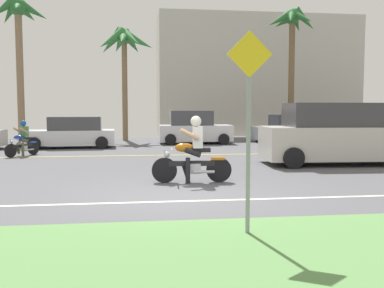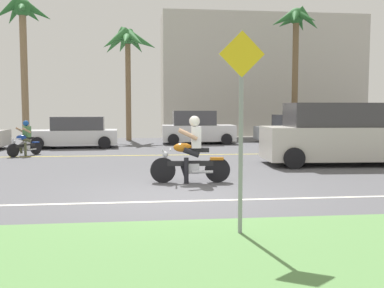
{
  "view_description": "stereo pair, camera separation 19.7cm",
  "coord_description": "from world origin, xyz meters",
  "views": [
    {
      "loc": [
        -0.86,
        -8.69,
        1.77
      ],
      "look_at": [
        0.75,
        3.76,
        0.76
      ],
      "focal_mm": 40.14,
      "sensor_mm": 36.0,
      "label": 1
    },
    {
      "loc": [
        -0.66,
        -8.71,
        1.77
      ],
      "look_at": [
        0.75,
        3.76,
        0.76
      ],
      "focal_mm": 40.14,
      "sensor_mm": 36.0,
      "label": 2
    }
  ],
  "objects": [
    {
      "name": "ground",
      "position": [
        0.0,
        3.0,
        -0.02
      ],
      "size": [
        56.0,
        30.0,
        0.04
      ],
      "primitive_type": "cube",
      "color": "#545459"
    },
    {
      "name": "grass_median",
      "position": [
        0.0,
        -4.1,
        0.03
      ],
      "size": [
        56.0,
        3.8,
        0.06
      ],
      "primitive_type": "cube",
      "color": "#5B8C4C",
      "rests_on": "ground"
    },
    {
      "name": "lane_line_near",
      "position": [
        0.0,
        -0.57,
        0.0
      ],
      "size": [
        50.4,
        0.12,
        0.01
      ],
      "primitive_type": "cube",
      "color": "silver",
      "rests_on": "ground"
    },
    {
      "name": "lane_line_far",
      "position": [
        0.0,
        7.84,
        0.0
      ],
      "size": [
        50.4,
        0.12,
        0.01
      ],
      "primitive_type": "cube",
      "color": "yellow",
      "rests_on": "ground"
    },
    {
      "name": "motorcyclist",
      "position": [
        0.47,
        1.53,
        0.68
      ],
      "size": [
        1.94,
        0.63,
        1.62
      ],
      "color": "black",
      "rests_on": "ground"
    },
    {
      "name": "suv_nearby",
      "position": [
        5.59,
        4.42,
        0.96
      ],
      "size": [
        5.0,
        2.31,
        1.97
      ],
      "color": "beige",
      "rests_on": "ground"
    },
    {
      "name": "parked_car_1",
      "position": [
        -3.85,
        11.71,
        0.68
      ],
      "size": [
        4.11,
        2.14,
        1.43
      ],
      "color": "silver",
      "rests_on": "ground"
    },
    {
      "name": "parked_car_2",
      "position": [
        2.09,
        13.38,
        0.79
      ],
      "size": [
        3.75,
        2.05,
        1.7
      ],
      "color": "silver",
      "rests_on": "ground"
    },
    {
      "name": "parked_car_3",
      "position": [
        7.32,
        13.58,
        0.7
      ],
      "size": [
        3.79,
        2.16,
        1.49
      ],
      "color": "#8C939E",
      "rests_on": "ground"
    },
    {
      "name": "palm_tree_0",
      "position": [
        -1.52,
        16.11,
        5.39
      ],
      "size": [
        3.33,
        3.44,
        6.44
      ],
      "color": "brown",
      "rests_on": "ground"
    },
    {
      "name": "palm_tree_1",
      "position": [
        7.99,
        15.19,
        6.26
      ],
      "size": [
        2.98,
        3.0,
        7.6
      ],
      "color": "brown",
      "rests_on": "ground"
    },
    {
      "name": "palm_tree_2",
      "position": [
        -7.18,
        16.03,
        6.43
      ],
      "size": [
        3.2,
        3.28,
        7.9
      ],
      "color": "#846B4C",
      "rests_on": "ground"
    },
    {
      "name": "motorcyclist_distant",
      "position": [
        -5.18,
        8.24,
        0.57
      ],
      "size": [
        0.94,
        1.4,
        1.35
      ],
      "color": "black",
      "rests_on": "ground"
    },
    {
      "name": "street_sign",
      "position": [
        0.66,
        -2.99,
        1.71
      ],
      "size": [
        0.62,
        0.06,
        2.82
      ],
      "color": "gray",
      "rests_on": "ground"
    },
    {
      "name": "building_far",
      "position": [
        7.56,
        21.0,
        4.07
      ],
      "size": [
        13.89,
        4.0,
        8.14
      ],
      "primitive_type": "cube",
      "color": "#BCB7AD",
      "rests_on": "ground"
    }
  ]
}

